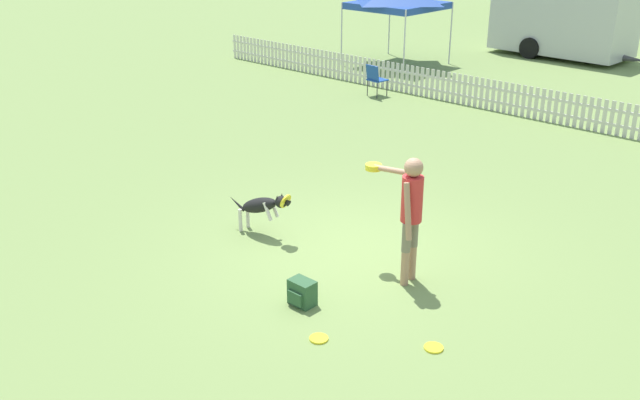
{
  "coord_description": "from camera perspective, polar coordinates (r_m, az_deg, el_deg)",
  "views": [
    {
      "loc": [
        5.97,
        -7.13,
        4.68
      ],
      "look_at": [
        -0.34,
        -0.33,
        0.84
      ],
      "focal_mm": 40.0,
      "sensor_mm": 36.0,
      "label": 1
    }
  ],
  "objects": [
    {
      "name": "ground_plane",
      "position": [
        10.41,
        2.6,
        -4.23
      ],
      "size": [
        240.0,
        240.0,
        0.0
      ],
      "primitive_type": "plane",
      "color": "olive"
    },
    {
      "name": "handler_person",
      "position": [
        9.27,
        7.15,
        -0.37
      ],
      "size": [
        1.07,
        0.54,
        1.75
      ],
      "rotation": [
        0.0,
        0.0,
        -4.58
      ],
      "color": "tan",
      "rests_on": "ground_plane"
    },
    {
      "name": "leaping_dog",
      "position": [
        10.78,
        -4.65,
        -0.44
      ],
      "size": [
        1.21,
        0.35,
        0.78
      ],
      "rotation": [
        0.0,
        0.0,
        -1.44
      ],
      "color": "black",
      "rests_on": "ground_plane"
    },
    {
      "name": "frisbee_near_handler",
      "position": [
        8.4,
        9.08,
        -11.59
      ],
      "size": [
        0.22,
        0.22,
        0.02
      ],
      "color": "yellow",
      "rests_on": "ground_plane"
    },
    {
      "name": "frisbee_near_dog",
      "position": [
        8.45,
        -0.1,
        -11.02
      ],
      "size": [
        0.22,
        0.22,
        0.02
      ],
      "color": "yellow",
      "rests_on": "ground_plane"
    },
    {
      "name": "backpack_on_grass",
      "position": [
        9.05,
        -1.46,
        -7.43
      ],
      "size": [
        0.33,
        0.26,
        0.34
      ],
      "color": "#2D5633",
      "rests_on": "ground_plane"
    },
    {
      "name": "picket_fence",
      "position": [
        17.07,
        21.05,
        6.42
      ],
      "size": [
        24.44,
        0.04,
        0.76
      ],
      "color": "beige",
      "rests_on": "ground_plane"
    },
    {
      "name": "folding_chair_blue_left",
      "position": [
        18.98,
        4.44,
        9.74
      ],
      "size": [
        0.48,
        0.5,
        0.84
      ],
      "rotation": [
        0.0,
        0.0,
        3.02
      ],
      "color": "#333338",
      "rests_on": "ground_plane"
    },
    {
      "name": "equipment_trailer",
      "position": [
        25.38,
        18.9,
        13.59
      ],
      "size": [
        5.18,
        2.23,
        2.37
      ],
      "rotation": [
        0.0,
        0.0,
        -0.04
      ],
      "color": "#B7B7B7",
      "rests_on": "ground_plane"
    }
  ]
}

